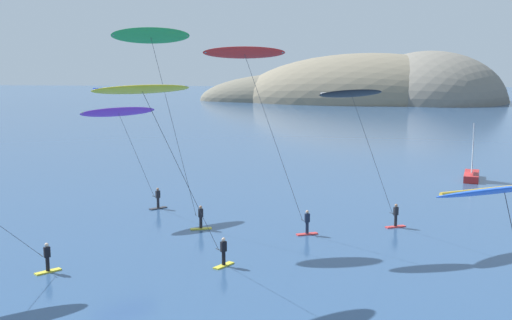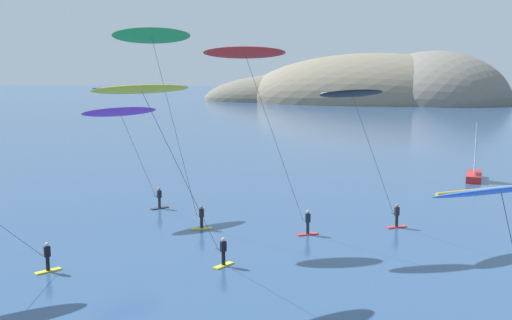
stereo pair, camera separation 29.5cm
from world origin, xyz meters
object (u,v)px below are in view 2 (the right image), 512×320
Objects in this scene: kitesurfer_green at (155,50)px; kitesurfer_purple at (123,119)px; kitesurfer_blue at (505,205)px; kitesurfer_yellow at (149,104)px; sailboat_near at (474,173)px; kitesurfer_black at (357,106)px; kitesurfer_red at (251,69)px.

kitesurfer_purple is (-3.95, 4.84, -5.14)m from kitesurfer_green.
kitesurfer_blue is 0.74× the size of kitesurfer_yellow.
kitesurfer_purple is at bearing 129.22° from kitesurfer_green.
kitesurfer_purple is at bearing -149.07° from sailboat_near.
kitesurfer_black reaches higher than sailboat_near.
kitesurfer_purple is 16.48m from kitesurfer_yellow.
kitesurfer_purple is at bearing 151.13° from kitesurfer_red.
kitesurfer_purple is at bearing 165.00° from kitesurfer_black.
kitesurfer_yellow is at bearing -114.66° from kitesurfer_red.
kitesurfer_yellow is at bearing -77.10° from kitesurfer_green.
kitesurfer_yellow is at bearing -136.97° from kitesurfer_black.
kitesurfer_red is (4.25, 9.26, 1.65)m from kitesurfer_yellow.
sailboat_near is 0.42× the size of kitesurfer_green.
kitesurfer_green is 1.78× the size of kitesurfer_blue.
kitesurfer_yellow is 10.32m from kitesurfer_red.
kitesurfer_purple is 0.79× the size of kitesurfer_yellow.
kitesurfer_red is at bearing -28.87° from kitesurfer_purple.
kitesurfer_blue is 23.22m from kitesurfer_red.
kitesurfer_green is (-26.44, -23.04, 11.93)m from sailboat_near.
kitesurfer_red is (-19.84, -24.02, 10.63)m from sailboat_near.
kitesurfer_green reaches higher than kitesurfer_black.
kitesurfer_yellow is at bearing 144.34° from kitesurfer_blue.
sailboat_near is 45.47m from kitesurfer_blue.
kitesurfer_green is 1.67× the size of kitesurfer_purple.
sailboat_near is 27.55m from kitesurfer_black.
kitesurfer_red is (6.59, -0.97, -1.30)m from kitesurfer_green.
kitesurfer_red reaches higher than kitesurfer_purple.
kitesurfer_yellow is at bearing -67.34° from kitesurfer_purple.
kitesurfer_red reaches higher than kitesurfer_blue.
sailboat_near is 0.75× the size of kitesurfer_blue.
sailboat_near is at bearing 30.93° from kitesurfer_purple.
kitesurfer_green is 6.79m from kitesurfer_red.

